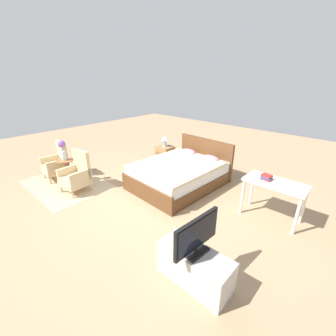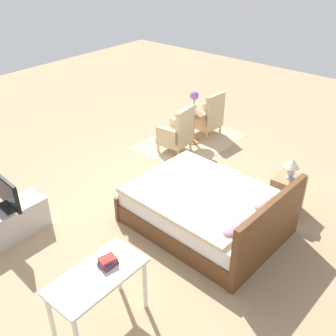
{
  "view_description": "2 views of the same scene",
  "coord_description": "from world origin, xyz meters",
  "px_view_note": "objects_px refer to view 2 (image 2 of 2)",
  "views": [
    {
      "loc": [
        3.16,
        -2.83,
        2.49
      ],
      "look_at": [
        0.24,
        0.35,
        0.68
      ],
      "focal_mm": 24.0,
      "sensor_mm": 36.0,
      "label": 1
    },
    {
      "loc": [
        3.88,
        3.44,
        3.7
      ],
      "look_at": [
        0.16,
        0.3,
        0.79
      ],
      "focal_mm": 42.0,
      "sensor_mm": 36.0,
      "label": 2
    }
  ],
  "objects_px": {
    "bed": "(207,210)",
    "book_stack": "(108,262)",
    "vanity_desk": "(98,282)",
    "armchair_by_window_left": "(208,117)",
    "armchair_by_window_right": "(177,134)",
    "flower_vase": "(194,100)",
    "side_table": "(193,125)",
    "table_lamp": "(292,165)",
    "tv_flatscreen": "(5,192)",
    "tv_stand": "(13,221)",
    "nightstand": "(287,194)"
  },
  "relations": [
    {
      "from": "nightstand",
      "to": "table_lamp",
      "type": "distance_m",
      "value": 0.5
    },
    {
      "from": "armchair_by_window_right",
      "to": "flower_vase",
      "type": "height_order",
      "value": "flower_vase"
    },
    {
      "from": "side_table",
      "to": "tv_flatscreen",
      "type": "xyz_separation_m",
      "value": [
        3.95,
        -0.19,
        0.34
      ]
    },
    {
      "from": "armchair_by_window_right",
      "to": "tv_stand",
      "type": "bearing_deg",
      "value": -3.14
    },
    {
      "from": "book_stack",
      "to": "bed",
      "type": "bearing_deg",
      "value": -177.87
    },
    {
      "from": "armchair_by_window_right",
      "to": "tv_flatscreen",
      "type": "distance_m",
      "value": 3.46
    },
    {
      "from": "tv_stand",
      "to": "tv_flatscreen",
      "type": "distance_m",
      "value": 0.49
    },
    {
      "from": "tv_stand",
      "to": "tv_flatscreen",
      "type": "xyz_separation_m",
      "value": [
        0.0,
        -0.0,
        0.49
      ]
    },
    {
      "from": "bed",
      "to": "vanity_desk",
      "type": "height_order",
      "value": "bed"
    },
    {
      "from": "book_stack",
      "to": "tv_stand",
      "type": "bearing_deg",
      "value": -90.97
    },
    {
      "from": "flower_vase",
      "to": "armchair_by_window_right",
      "type": "bearing_deg",
      "value": -0.04
    },
    {
      "from": "tv_flatscreen",
      "to": "side_table",
      "type": "bearing_deg",
      "value": 177.26
    },
    {
      "from": "armchair_by_window_right",
      "to": "flower_vase",
      "type": "bearing_deg",
      "value": 179.96
    },
    {
      "from": "armchair_by_window_left",
      "to": "side_table",
      "type": "height_order",
      "value": "armchair_by_window_left"
    },
    {
      "from": "armchair_by_window_right",
      "to": "bed",
      "type": "bearing_deg",
      "value": 49.47
    },
    {
      "from": "bed",
      "to": "nightstand",
      "type": "height_order",
      "value": "bed"
    },
    {
      "from": "vanity_desk",
      "to": "side_table",
      "type": "bearing_deg",
      "value": -155.52
    },
    {
      "from": "armchair_by_window_left",
      "to": "side_table",
      "type": "relative_size",
      "value": 1.49
    },
    {
      "from": "bed",
      "to": "table_lamp",
      "type": "relative_size",
      "value": 6.65
    },
    {
      "from": "armchair_by_window_left",
      "to": "tv_stand",
      "type": "height_order",
      "value": "armchair_by_window_left"
    },
    {
      "from": "armchair_by_window_left",
      "to": "table_lamp",
      "type": "distance_m",
      "value": 2.9
    },
    {
      "from": "armchair_by_window_right",
      "to": "vanity_desk",
      "type": "bearing_deg",
      "value": 27.46
    },
    {
      "from": "side_table",
      "to": "table_lamp",
      "type": "bearing_deg",
      "value": 69.66
    },
    {
      "from": "tv_flatscreen",
      "to": "book_stack",
      "type": "relative_size",
      "value": 3.79
    },
    {
      "from": "armchair_by_window_left",
      "to": "nightstand",
      "type": "bearing_deg",
      "value": 59.95
    },
    {
      "from": "vanity_desk",
      "to": "book_stack",
      "type": "distance_m",
      "value": 0.23
    },
    {
      "from": "armchair_by_window_left",
      "to": "flower_vase",
      "type": "height_order",
      "value": "flower_vase"
    },
    {
      "from": "tv_stand",
      "to": "armchair_by_window_left",
      "type": "bearing_deg",
      "value": 177.58
    },
    {
      "from": "bed",
      "to": "side_table",
      "type": "bearing_deg",
      "value": -138.74
    },
    {
      "from": "armchair_by_window_right",
      "to": "book_stack",
      "type": "xyz_separation_m",
      "value": [
        3.47,
        1.88,
        0.4
      ]
    },
    {
      "from": "flower_vase",
      "to": "table_lamp",
      "type": "height_order",
      "value": "flower_vase"
    },
    {
      "from": "tv_flatscreen",
      "to": "armchair_by_window_left",
      "type": "bearing_deg",
      "value": 177.58
    },
    {
      "from": "side_table",
      "to": "armchair_by_window_left",
      "type": "bearing_deg",
      "value": -179.97
    },
    {
      "from": "armchair_by_window_left",
      "to": "side_table",
      "type": "bearing_deg",
      "value": 0.03
    },
    {
      "from": "bed",
      "to": "flower_vase",
      "type": "bearing_deg",
      "value": -138.74
    },
    {
      "from": "tv_stand",
      "to": "book_stack",
      "type": "xyz_separation_m",
      "value": [
        0.04,
        2.07,
        0.55
      ]
    },
    {
      "from": "armchair_by_window_left",
      "to": "book_stack",
      "type": "height_order",
      "value": "armchair_by_window_left"
    },
    {
      "from": "bed",
      "to": "vanity_desk",
      "type": "distance_m",
      "value": 2.12
    },
    {
      "from": "side_table",
      "to": "table_lamp",
      "type": "distance_m",
      "value": 2.68
    },
    {
      "from": "flower_vase",
      "to": "nightstand",
      "type": "relative_size",
      "value": 0.82
    },
    {
      "from": "armchair_by_window_right",
      "to": "tv_stand",
      "type": "height_order",
      "value": "armchair_by_window_right"
    },
    {
      "from": "bed",
      "to": "armchair_by_window_left",
      "type": "relative_size",
      "value": 2.38
    },
    {
      "from": "tv_flatscreen",
      "to": "tv_stand",
      "type": "bearing_deg",
      "value": 175.68
    },
    {
      "from": "table_lamp",
      "to": "tv_flatscreen",
      "type": "bearing_deg",
      "value": -41.38
    },
    {
      "from": "tv_flatscreen",
      "to": "flower_vase",
      "type": "bearing_deg",
      "value": 177.26
    },
    {
      "from": "nightstand",
      "to": "bed",
      "type": "bearing_deg",
      "value": -30.74
    },
    {
      "from": "bed",
      "to": "book_stack",
      "type": "relative_size",
      "value": 11.41
    },
    {
      "from": "flower_vase",
      "to": "tv_flatscreen",
      "type": "relative_size",
      "value": 0.66
    },
    {
      "from": "armchair_by_window_left",
      "to": "armchair_by_window_right",
      "type": "relative_size",
      "value": 1.0
    },
    {
      "from": "nightstand",
      "to": "tv_stand",
      "type": "xyz_separation_m",
      "value": [
        3.03,
        -2.67,
        -0.06
      ]
    }
  ]
}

